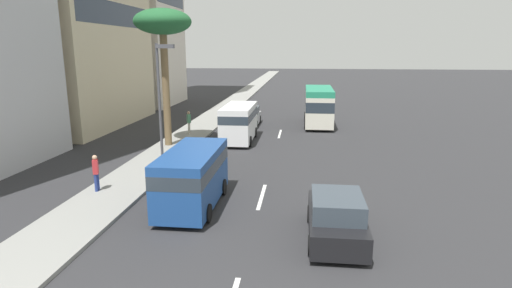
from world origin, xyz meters
name	(u,v)px	position (x,y,z in m)	size (l,w,h in m)	color
ground_plane	(284,120)	(31.50, 0.00, 0.00)	(198.00, 198.00, 0.00)	#2D2D30
sidewalk_right	(213,118)	(31.50, 6.70, 0.07)	(162.00, 2.86, 0.15)	gray
lane_stripe_mid	(262,196)	(11.32, 0.00, 0.01)	(3.20, 0.16, 0.01)	silver
lane_stripe_far	(280,134)	(25.20, 0.00, 0.01)	(3.20, 0.16, 0.01)	silver
minibus_lead	(319,105)	(29.27, -3.05, 1.74)	(6.71, 2.37, 3.18)	silver
car_second	(248,117)	(28.66, 2.92, 0.74)	(4.26, 1.88, 1.56)	silver
van_third	(193,175)	(9.86, 2.72, 1.37)	(5.08, 2.13, 2.40)	#1E478C
car_fourth	(336,218)	(7.49, -2.96, 0.77)	(4.17, 1.92, 1.64)	black
van_fifth	(239,121)	(22.30, 2.73, 1.46)	(5.20, 2.13, 2.56)	white
pedestrian_near_lamp	(96,171)	(10.82, 7.45, 1.07)	(0.38, 0.31, 1.67)	navy
pedestrian_mid_block	(189,121)	(23.86, 6.81, 1.09)	(0.39, 0.36, 1.70)	beige
palm_tree	(163,26)	(20.06, 7.17, 7.79)	(3.61, 3.61, 8.76)	brown
street_lamp	(161,93)	(14.59, 5.56, 4.21)	(0.24, 0.97, 6.55)	#4C4C51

